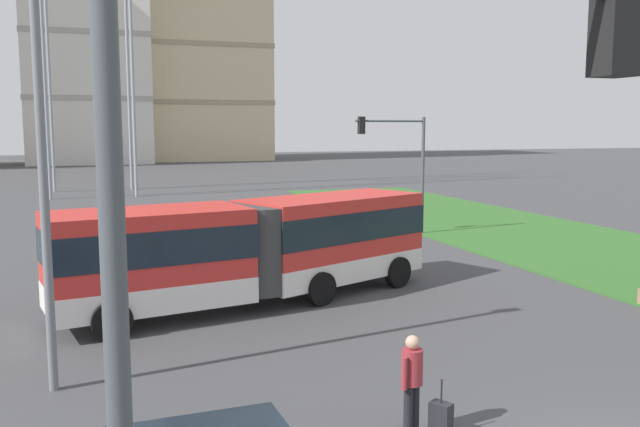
{
  "coord_description": "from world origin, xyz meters",
  "views": [
    {
      "loc": [
        -7.6,
        -7.22,
        5.17
      ],
      "look_at": [
        -0.2,
        14.83,
        2.2
      ],
      "focal_mm": 38.06,
      "sensor_mm": 36.0,
      "label": 1
    }
  ],
  "objects_px": {
    "articulated_bus": "(255,248)",
    "streetlight_left": "(40,113)",
    "traffic_light_near_left": "(313,251)",
    "car_white_van": "(131,225)",
    "rolling_suitcase": "(441,419)",
    "pedestrian_crossing": "(412,378)",
    "traffic_light_far_right": "(401,154)"
  },
  "relations": [
    {
      "from": "pedestrian_crossing",
      "to": "rolling_suitcase",
      "type": "distance_m",
      "value": 0.85
    },
    {
      "from": "traffic_light_near_left",
      "to": "rolling_suitcase",
      "type": "bearing_deg",
      "value": 53.47
    },
    {
      "from": "traffic_light_far_right",
      "to": "rolling_suitcase",
      "type": "bearing_deg",
      "value": -113.36
    },
    {
      "from": "traffic_light_near_left",
      "to": "streetlight_left",
      "type": "relative_size",
      "value": 0.64
    },
    {
      "from": "car_white_van",
      "to": "traffic_light_far_right",
      "type": "height_order",
      "value": "traffic_light_far_right"
    },
    {
      "from": "articulated_bus",
      "to": "car_white_van",
      "type": "height_order",
      "value": "articulated_bus"
    },
    {
      "from": "articulated_bus",
      "to": "streetlight_left",
      "type": "xyz_separation_m",
      "value": [
        -5.32,
        -5.3,
        3.78
      ]
    },
    {
      "from": "pedestrian_crossing",
      "to": "rolling_suitcase",
      "type": "relative_size",
      "value": 1.79
    },
    {
      "from": "pedestrian_crossing",
      "to": "traffic_light_near_left",
      "type": "relative_size",
      "value": 0.27
    },
    {
      "from": "articulated_bus",
      "to": "streetlight_left",
      "type": "distance_m",
      "value": 8.41
    },
    {
      "from": "pedestrian_crossing",
      "to": "traffic_light_far_right",
      "type": "relative_size",
      "value": 0.31
    },
    {
      "from": "car_white_van",
      "to": "pedestrian_crossing",
      "type": "distance_m",
      "value": 21.94
    },
    {
      "from": "traffic_light_far_right",
      "to": "streetlight_left",
      "type": "height_order",
      "value": "streetlight_left"
    },
    {
      "from": "traffic_light_near_left",
      "to": "traffic_light_far_right",
      "type": "relative_size",
      "value": 1.12
    },
    {
      "from": "car_white_van",
      "to": "rolling_suitcase",
      "type": "relative_size",
      "value": 4.74
    },
    {
      "from": "articulated_bus",
      "to": "traffic_light_near_left",
      "type": "height_order",
      "value": "traffic_light_near_left"
    },
    {
      "from": "car_white_van",
      "to": "pedestrian_crossing",
      "type": "xyz_separation_m",
      "value": [
        3.36,
        -21.68,
        0.25
      ]
    },
    {
      "from": "pedestrian_crossing",
      "to": "rolling_suitcase",
      "type": "height_order",
      "value": "pedestrian_crossing"
    },
    {
      "from": "traffic_light_near_left",
      "to": "traffic_light_far_right",
      "type": "distance_m",
      "value": 27.94
    },
    {
      "from": "rolling_suitcase",
      "to": "traffic_light_far_right",
      "type": "relative_size",
      "value": 0.17
    },
    {
      "from": "car_white_van",
      "to": "traffic_light_far_right",
      "type": "relative_size",
      "value": 0.81
    },
    {
      "from": "articulated_bus",
      "to": "pedestrian_crossing",
      "type": "bearing_deg",
      "value": -86.94
    },
    {
      "from": "rolling_suitcase",
      "to": "traffic_light_near_left",
      "type": "distance_m",
      "value": 7.84
    },
    {
      "from": "articulated_bus",
      "to": "car_white_van",
      "type": "bearing_deg",
      "value": 103.08
    },
    {
      "from": "car_white_van",
      "to": "rolling_suitcase",
      "type": "bearing_deg",
      "value": -80.11
    },
    {
      "from": "car_white_van",
      "to": "streetlight_left",
      "type": "relative_size",
      "value": 0.46
    },
    {
      "from": "rolling_suitcase",
      "to": "streetlight_left",
      "type": "distance_m",
      "value": 9.14
    },
    {
      "from": "pedestrian_crossing",
      "to": "car_white_van",
      "type": "bearing_deg",
      "value": 98.82
    },
    {
      "from": "streetlight_left",
      "to": "traffic_light_far_right",
      "type": "bearing_deg",
      "value": 46.17
    },
    {
      "from": "car_white_van",
      "to": "traffic_light_near_left",
      "type": "distance_m",
      "value": 27.51
    },
    {
      "from": "traffic_light_far_right",
      "to": "car_white_van",
      "type": "bearing_deg",
      "value": 169.48
    },
    {
      "from": "traffic_light_far_right",
      "to": "pedestrian_crossing",
      "type": "bearing_deg",
      "value": -114.68
    }
  ]
}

